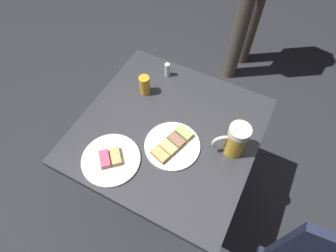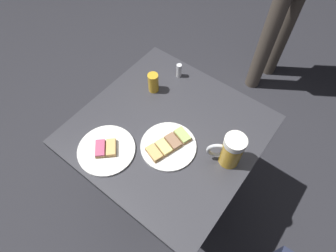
{
  "view_description": "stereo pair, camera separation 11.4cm",
  "coord_description": "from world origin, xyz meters",
  "px_view_note": "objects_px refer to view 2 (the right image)",
  "views": [
    {
      "loc": [
        -0.56,
        -0.29,
        1.71
      ],
      "look_at": [
        0.0,
        0.0,
        0.76
      ],
      "focal_mm": 29.48,
      "sensor_mm": 36.0,
      "label": 1
    },
    {
      "loc": [
        -0.5,
        -0.39,
        1.71
      ],
      "look_at": [
        0.0,
        0.0,
        0.76
      ],
      "focal_mm": 29.48,
      "sensor_mm": 36.0,
      "label": 2
    }
  ],
  "objects_px": {
    "plate_far": "(106,150)",
    "beer_mug": "(231,151)",
    "beer_glass_small": "(153,83)",
    "salt_shaker": "(179,71)",
    "plate_near": "(168,145)"
  },
  "relations": [
    {
      "from": "plate_near",
      "to": "salt_shaker",
      "type": "height_order",
      "value": "salt_shaker"
    },
    {
      "from": "plate_near",
      "to": "beer_mug",
      "type": "bearing_deg",
      "value": -66.92
    },
    {
      "from": "plate_near",
      "to": "beer_mug",
      "type": "height_order",
      "value": "beer_mug"
    },
    {
      "from": "beer_mug",
      "to": "salt_shaker",
      "type": "relative_size",
      "value": 2.18
    },
    {
      "from": "plate_far",
      "to": "beer_mug",
      "type": "bearing_deg",
      "value": -57.33
    },
    {
      "from": "plate_far",
      "to": "salt_shaker",
      "type": "distance_m",
      "value": 0.51
    },
    {
      "from": "plate_near",
      "to": "plate_far",
      "type": "xyz_separation_m",
      "value": [
        -0.17,
        0.18,
        -0.0
      ]
    },
    {
      "from": "plate_near",
      "to": "salt_shaker",
      "type": "relative_size",
      "value": 3.18
    },
    {
      "from": "plate_far",
      "to": "beer_glass_small",
      "type": "xyz_separation_m",
      "value": [
        0.36,
        0.05,
        0.04
      ]
    },
    {
      "from": "beer_glass_small",
      "to": "salt_shaker",
      "type": "bearing_deg",
      "value": -15.89
    },
    {
      "from": "beer_glass_small",
      "to": "salt_shaker",
      "type": "xyz_separation_m",
      "value": [
        0.14,
        -0.04,
        -0.01
      ]
    },
    {
      "from": "plate_far",
      "to": "salt_shaker",
      "type": "xyz_separation_m",
      "value": [
        0.51,
        0.01,
        0.03
      ]
    },
    {
      "from": "beer_mug",
      "to": "beer_glass_small",
      "type": "height_order",
      "value": "beer_mug"
    },
    {
      "from": "beer_glass_small",
      "to": "salt_shaker",
      "type": "distance_m",
      "value": 0.15
    },
    {
      "from": "plate_far",
      "to": "beer_glass_small",
      "type": "height_order",
      "value": "beer_glass_small"
    }
  ]
}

